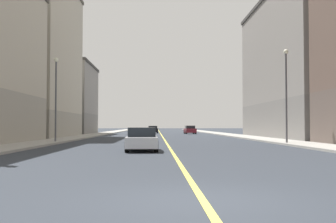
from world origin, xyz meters
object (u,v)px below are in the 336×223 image
building_right_midblock (21,58)px  car_silver (142,139)px  building_right_distant (57,99)px  building_left_mid (316,67)px  car_maroon (190,130)px  street_lamp_right_near (56,90)px  car_black (153,130)px  street_lamp_left_near (286,86)px

building_right_midblock → car_silver: 31.45m
building_right_distant → building_left_mid: bearing=-32.7°
building_left_mid → car_maroon: (-12.13, 23.86, -7.32)m
street_lamp_right_near → car_silver: (7.27, -9.97, -3.64)m
building_right_distant → car_black: bearing=27.8°
building_right_distant → car_maroon: bearing=5.0°
street_lamp_right_near → car_maroon: (13.90, 35.47, -3.59)m
street_lamp_left_near → building_right_distant: bearing=125.7°
street_lamp_right_near → street_lamp_left_near: bearing=-8.7°
street_lamp_left_near → car_silver: 13.38m
building_left_mid → street_lamp_right_near: size_ratio=3.48×
street_lamp_left_near → street_lamp_right_near: 18.08m
building_right_distant → street_lamp_left_near: building_right_distant is taller
street_lamp_left_near → street_lamp_right_near: (-17.87, 2.73, -0.13)m
building_left_mid → building_right_distant: 40.68m
building_right_midblock → car_black: size_ratio=4.50×
street_lamp_left_near → street_lamp_right_near: street_lamp_left_near is taller
building_right_distant → car_maroon: 22.71m
car_maroon → car_silver: 45.92m
street_lamp_left_near → building_left_mid: bearing=60.4°
street_lamp_left_near → car_black: bearing=103.0°
building_right_midblock → street_lamp_left_near: building_right_midblock is taller
building_right_distant → car_black: (15.71, 8.28, -5.08)m
car_maroon → car_black: (-6.35, 6.35, -0.02)m
street_lamp_left_near → car_black: street_lamp_left_near is taller
car_silver → car_maroon: bearing=81.7°
building_right_distant → car_black: 18.47m
building_left_mid → street_lamp_right_near: bearing=-155.9°
car_silver → car_black: size_ratio=0.95×
building_right_midblock → building_right_distant: building_right_midblock is taller
building_right_midblock → street_lamp_right_near: size_ratio=2.82×
building_right_distant → street_lamp_left_near: (26.03, -36.28, -1.33)m
street_lamp_left_near → car_maroon: street_lamp_left_near is taller
building_right_distant → building_right_midblock: bearing=-90.0°
building_right_midblock → car_maroon: size_ratio=4.46×
car_maroon → car_black: bearing=135.0°
building_left_mid → building_right_distant: (-34.19, 21.93, -2.26)m
car_black → car_maroon: bearing=-45.0°
building_right_distant → car_silver: bearing=-70.5°
building_left_mid → car_black: building_left_mid is taller
street_lamp_right_near → car_maroon: bearing=68.6°
street_lamp_right_near → car_black: (7.55, 41.82, -3.61)m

